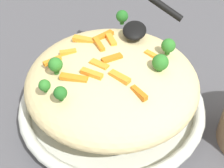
# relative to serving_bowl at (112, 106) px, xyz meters

# --- Properties ---
(ground_plane) EXTENTS (2.40, 2.40, 0.00)m
(ground_plane) POSITION_rel_serving_bowl_xyz_m (0.00, 0.00, -0.02)
(ground_plane) COLOR #4C4C51
(serving_bowl) EXTENTS (0.32, 0.32, 0.04)m
(serving_bowl) POSITION_rel_serving_bowl_xyz_m (0.00, 0.00, 0.00)
(serving_bowl) COLOR silver
(serving_bowl) RESTS_ON ground_plane
(pasta_mound) EXTENTS (0.28, 0.28, 0.09)m
(pasta_mound) POSITION_rel_serving_bowl_xyz_m (0.00, 0.00, 0.06)
(pasta_mound) COLOR #DBC689
(pasta_mound) RESTS_ON serving_bowl
(carrot_piece_0) EXTENTS (0.02, 0.03, 0.01)m
(carrot_piece_0) POSITION_rel_serving_bowl_xyz_m (0.02, -0.06, 0.10)
(carrot_piece_0) COLOR orange
(carrot_piece_0) RESTS_ON pasta_mound
(carrot_piece_1) EXTENTS (0.03, 0.03, 0.01)m
(carrot_piece_1) POSITION_rel_serving_bowl_xyz_m (0.00, -0.00, 0.11)
(carrot_piece_1) COLOR orange
(carrot_piece_1) RESTS_ON pasta_mound
(carrot_piece_2) EXTENTS (0.01, 0.04, 0.01)m
(carrot_piece_2) POSITION_rel_serving_bowl_xyz_m (-0.05, 0.05, 0.10)
(carrot_piece_2) COLOR orange
(carrot_piece_2) RESTS_ON pasta_mound
(carrot_piece_3) EXTENTS (0.02, 0.03, 0.01)m
(carrot_piece_3) POSITION_rel_serving_bowl_xyz_m (-0.02, 0.02, 0.10)
(carrot_piece_3) COLOR orange
(carrot_piece_3) RESTS_ON pasta_mound
(carrot_piece_4) EXTENTS (0.03, 0.02, 0.01)m
(carrot_piece_4) POSITION_rel_serving_bowl_xyz_m (0.05, 0.01, 0.10)
(carrot_piece_4) COLOR orange
(carrot_piece_4) RESTS_ON pasta_mound
(carrot_piece_5) EXTENTS (0.02, 0.04, 0.01)m
(carrot_piece_5) POSITION_rel_serving_bowl_xyz_m (-0.04, 0.02, 0.10)
(carrot_piece_5) COLOR orange
(carrot_piece_5) RESTS_ON pasta_mound
(carrot_piece_6) EXTENTS (0.04, 0.03, 0.01)m
(carrot_piece_6) POSITION_rel_serving_bowl_xyz_m (0.03, 0.03, 0.11)
(carrot_piece_6) COLOR orange
(carrot_piece_6) RESTS_ON pasta_mound
(carrot_piece_7) EXTENTS (0.03, 0.03, 0.01)m
(carrot_piece_7) POSITION_rel_serving_bowl_xyz_m (-0.04, -0.02, 0.11)
(carrot_piece_7) COLOR orange
(carrot_piece_7) RESTS_ON pasta_mound
(carrot_piece_8) EXTENTS (0.02, 0.05, 0.01)m
(carrot_piece_8) POSITION_rel_serving_bowl_xyz_m (0.05, 0.05, 0.10)
(carrot_piece_8) COLOR orange
(carrot_piece_8) RESTS_ON pasta_mound
(carrot_piece_9) EXTENTS (0.02, 0.03, 0.01)m
(carrot_piece_9) POSITION_rel_serving_bowl_xyz_m (0.01, 0.07, 0.10)
(carrot_piece_9) COLOR orange
(carrot_piece_9) RESTS_ON pasta_mound
(carrot_piece_10) EXTENTS (0.03, 0.03, 0.01)m
(carrot_piece_10) POSITION_rel_serving_bowl_xyz_m (0.07, 0.02, 0.10)
(carrot_piece_10) COLOR orange
(carrot_piece_10) RESTS_ON pasta_mound
(carrot_piece_11) EXTENTS (0.03, 0.03, 0.01)m
(carrot_piece_11) POSITION_rel_serving_bowl_xyz_m (-0.06, -0.05, 0.10)
(carrot_piece_11) COLOR orange
(carrot_piece_11) RESTS_ON pasta_mound
(carrot_piece_12) EXTENTS (0.03, 0.03, 0.01)m
(carrot_piece_12) POSITION_rel_serving_bowl_xyz_m (-0.01, 0.09, 0.10)
(carrot_piece_12) COLOR orange
(carrot_piece_12) RESTS_ON pasta_mound
(broccoli_floret_0) EXTENTS (0.02, 0.02, 0.03)m
(broccoli_floret_0) POSITION_rel_serving_bowl_xyz_m (-0.01, -0.07, 0.11)
(broccoli_floret_0) COLOR #296820
(broccoli_floret_0) RESTS_ON pasta_mound
(broccoli_floret_1) EXTENTS (0.02, 0.02, 0.02)m
(broccoli_floret_1) POSITION_rel_serving_bowl_xyz_m (-0.09, 0.06, 0.11)
(broccoli_floret_1) COLOR #205B1C
(broccoli_floret_1) RESTS_ON pasta_mound
(broccoli_floret_2) EXTENTS (0.02, 0.02, 0.03)m
(broccoli_floret_2) POSITION_rel_serving_bowl_xyz_m (0.12, 0.00, 0.11)
(broccoli_floret_2) COLOR #205B1C
(broccoli_floret_2) RESTS_ON pasta_mound
(broccoli_floret_3) EXTENTS (0.02, 0.02, 0.03)m
(broccoli_floret_3) POSITION_rel_serving_bowl_xyz_m (-0.04, 0.08, 0.11)
(broccoli_floret_3) COLOR #296820
(broccoli_floret_3) RESTS_ON pasta_mound
(broccoli_floret_4) EXTENTS (0.02, 0.02, 0.03)m
(broccoli_floret_4) POSITION_rel_serving_bowl_xyz_m (0.04, -0.08, 0.11)
(broccoli_floret_4) COLOR #296820
(broccoli_floret_4) RESTS_ON pasta_mound
(broccoli_floret_5) EXTENTS (0.02, 0.02, 0.02)m
(broccoli_floret_5) POSITION_rel_serving_bowl_xyz_m (-0.08, 0.08, 0.11)
(broccoli_floret_5) COLOR #296820
(broccoli_floret_5) RESTS_ON pasta_mound
(serving_spoon) EXTENTS (0.11, 0.14, 0.08)m
(serving_spoon) POSITION_rel_serving_bowl_xyz_m (0.10, -0.03, 0.12)
(serving_spoon) COLOR black
(serving_spoon) RESTS_ON pasta_mound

